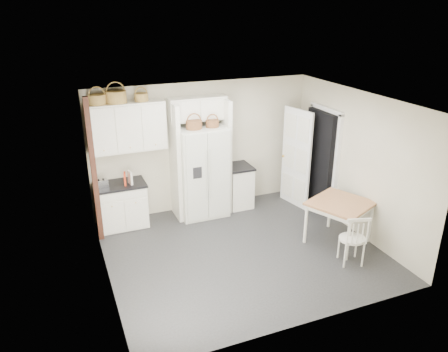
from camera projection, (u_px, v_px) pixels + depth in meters
name	position (u px, v px, depth m)	size (l,w,h in m)	color
floor	(242.00, 251.00, 7.56)	(4.50, 4.50, 0.00)	#252525
ceiling	(245.00, 102.00, 6.60)	(4.50, 4.50, 0.00)	white
wall_back	(202.00, 146.00, 8.80)	(4.50, 4.50, 0.00)	#B1A78A
wall_left	(101.00, 204.00, 6.29)	(4.00, 4.00, 0.00)	#B1A78A
wall_right	(357.00, 164.00, 7.86)	(4.00, 4.00, 0.00)	#B1A78A
refrigerator	(201.00, 171.00, 8.60)	(0.94, 0.75, 1.81)	beige
base_cab_left	(122.00, 206.00, 8.26)	(0.90, 0.57, 0.83)	silver
base_cab_right	(238.00, 187.00, 9.10)	(0.48, 0.58, 0.85)	silver
dining_table	(339.00, 222.00, 7.69)	(0.94, 0.94, 0.78)	#95613A
windsor_chair	(352.00, 239.00, 7.07)	(0.43, 0.39, 0.88)	silver
counter_left	(120.00, 185.00, 8.10)	(0.94, 0.60, 0.04)	black
counter_right	(238.00, 167.00, 8.93)	(0.52, 0.62, 0.04)	black
toaster	(101.00, 184.00, 7.90)	(0.22, 0.13, 0.15)	silver
cookbook_red	(125.00, 179.00, 8.01)	(0.03, 0.16, 0.24)	#BA2E12
cookbook_cream	(130.00, 178.00, 8.05)	(0.04, 0.17, 0.25)	beige
basket_upper_a	(97.00, 100.00, 7.55)	(0.31, 0.31, 0.18)	brown
basket_upper_b	(116.00, 97.00, 7.65)	(0.36, 0.36, 0.21)	brown
basket_upper_c	(141.00, 97.00, 7.82)	(0.25, 0.25, 0.14)	brown
basket_fridge_a	(194.00, 125.00, 8.09)	(0.30, 0.30, 0.16)	#56321D
basket_fridge_b	(212.00, 124.00, 8.22)	(0.25, 0.25, 0.14)	#56321D
upper_cabinet	(127.00, 127.00, 7.91)	(1.40, 0.34, 0.90)	silver
bridge_cabinet	(197.00, 108.00, 8.30)	(1.12, 0.34, 0.45)	silver
fridge_panel_left	(175.00, 162.00, 8.37)	(0.08, 0.60, 2.30)	silver
fridge_panel_right	(224.00, 156.00, 8.72)	(0.08, 0.60, 2.30)	silver
trim_post	(94.00, 172.00, 7.47)	(0.09, 0.09, 2.60)	black
doorway_void	(320.00, 161.00, 8.79)	(0.18, 0.85, 2.05)	black
door_slab	(296.00, 158.00, 8.95)	(0.80, 0.04, 2.05)	white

